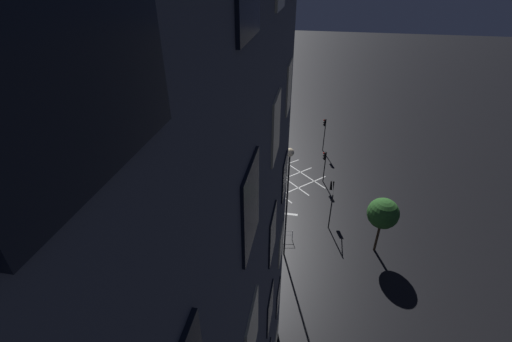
# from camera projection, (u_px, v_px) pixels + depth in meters

# --- Properties ---
(ground_plane) EXTENTS (200.00, 200.00, 0.00)m
(ground_plane) POSITION_uv_depth(u_px,v_px,m) (256.00, 175.00, 39.69)
(ground_plane) COLOR black
(road_markings) EXTENTS (16.00, 22.56, 0.01)m
(road_markings) POSITION_uv_depth(u_px,v_px,m) (194.00, 171.00, 40.58)
(road_markings) COLOR silver
(road_markings) RESTS_ON ground_plane
(traffic_light_median_north) EXTENTS (0.36, 0.39, 3.79)m
(traffic_light_median_north) POSITION_uv_depth(u_px,v_px,m) (325.00, 160.00, 37.24)
(traffic_light_median_north) COLOR black
(traffic_light_median_north) RESTS_ON ground_plane
(traffic_light_ne_main) EXTENTS (2.62, 0.36, 3.79)m
(traffic_light_ne_main) POSITION_uv_depth(u_px,v_px,m) (332.00, 195.00, 31.61)
(traffic_light_ne_main) COLOR black
(traffic_light_ne_main) RESTS_ON ground_plane
(traffic_light_se_main) EXTENTS (0.39, 0.36, 3.44)m
(traffic_light_se_main) POSITION_uv_depth(u_px,v_px,m) (164.00, 186.00, 33.39)
(traffic_light_se_main) COLOR black
(traffic_light_se_main) RESTS_ON ground_plane
(traffic_light_nw_cross) EXTENTS (0.36, 0.39, 4.45)m
(traffic_light_nw_cross) POSITION_uv_depth(u_px,v_px,m) (324.00, 128.00, 43.36)
(traffic_light_nw_cross) COLOR black
(traffic_light_nw_cross) RESTS_ON ground_plane
(traffic_light_se_cross) EXTENTS (0.36, 2.62, 3.94)m
(traffic_light_se_cross) POSITION_uv_depth(u_px,v_px,m) (167.00, 189.00, 32.26)
(traffic_light_se_cross) COLOR black
(traffic_light_se_cross) RESTS_ON ground_plane
(traffic_light_median_south) EXTENTS (0.36, 3.22, 3.71)m
(traffic_light_median_south) POSITION_uv_depth(u_px,v_px,m) (201.00, 148.00, 39.51)
(traffic_light_median_south) COLOR black
(traffic_light_median_south) RESTS_ON ground_plane
(street_lamp_east) EXTENTS (0.55, 0.55, 9.04)m
(street_lamp_east) POSITION_uv_depth(u_px,v_px,m) (164.00, 91.00, 45.56)
(street_lamp_east) COLOR black
(street_lamp_east) RESTS_ON ground_plane
(street_lamp_west) EXTENTS (0.61, 0.61, 10.12)m
(street_lamp_west) POSITION_uv_depth(u_px,v_px,m) (288.00, 179.00, 25.05)
(street_lamp_west) COLOR black
(street_lamp_west) RESTS_ON ground_plane
(street_tree_near) EXTENTS (2.52, 2.52, 5.25)m
(street_tree_near) POSITION_uv_depth(u_px,v_px,m) (383.00, 214.00, 27.37)
(street_tree_near) COLOR #38281C
(street_tree_near) RESTS_ON ground_plane
(street_tree_far) EXTENTS (3.69, 3.69, 5.65)m
(street_tree_far) POSITION_uv_depth(u_px,v_px,m) (191.00, 103.00, 49.42)
(street_tree_far) COLOR #38281C
(street_tree_far) RESTS_ON ground_plane
(waiting_car) EXTENTS (4.51, 1.73, 1.18)m
(waiting_car) POSITION_uv_depth(u_px,v_px,m) (268.00, 222.00, 31.75)
(waiting_car) COLOR #191951
(waiting_car) RESTS_ON ground_plane
(pedestrian_railing) EXTENTS (1.21, 6.39, 1.05)m
(pedestrian_railing) POSITION_uv_depth(u_px,v_px,m) (256.00, 234.00, 30.15)
(pedestrian_railing) COLOR gray
(pedestrian_railing) RESTS_ON ground_plane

